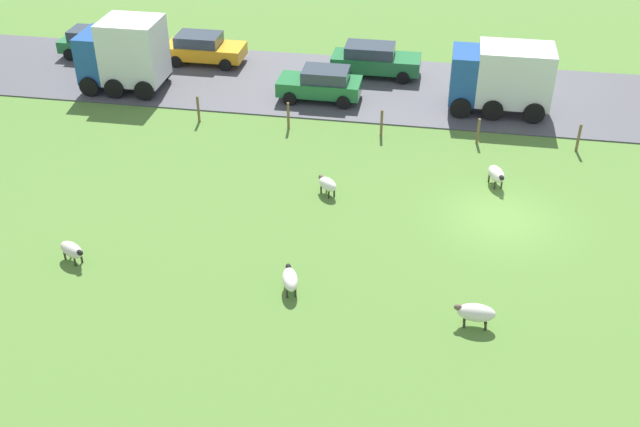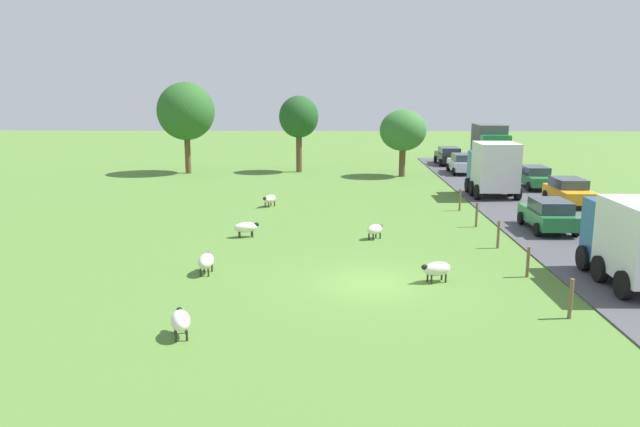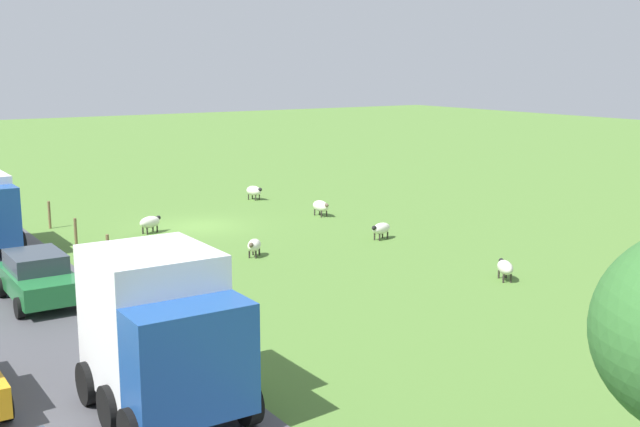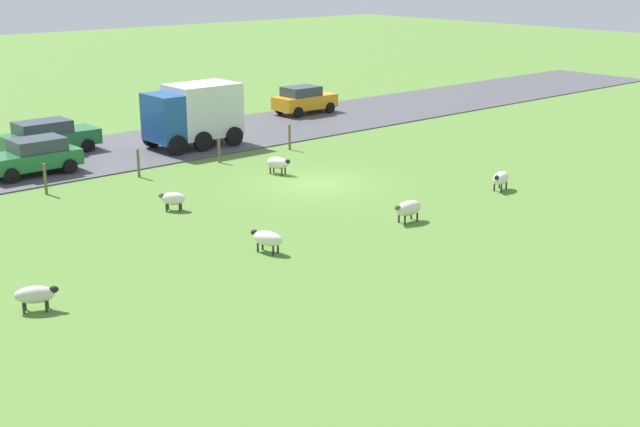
{
  "view_description": "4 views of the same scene",
  "coord_description": "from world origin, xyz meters",
  "px_view_note": "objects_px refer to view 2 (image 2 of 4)",
  "views": [
    {
      "loc": [
        -24.08,
        2.67,
        15.31
      ],
      "look_at": [
        -1.49,
        6.57,
        0.43
      ],
      "focal_mm": 42.22,
      "sensor_mm": 36.0,
      "label": 1
    },
    {
      "loc": [
        -1.35,
        -21.23,
        6.97
      ],
      "look_at": [
        -2.06,
        9.35,
        0.65
      ],
      "focal_mm": 34.24,
      "sensor_mm": 36.0,
      "label": 2
    },
    {
      "loc": [
        14.78,
        33.32,
        7.49
      ],
      "look_at": [
        -2.87,
        6.08,
        1.29
      ],
      "focal_mm": 44.15,
      "sensor_mm": 36.0,
      "label": 3
    },
    {
      "loc": [
        -26.14,
        22.47,
        9.13
      ],
      "look_at": [
        -6.02,
        5.03,
        1.07
      ],
      "focal_mm": 47.49,
      "sensor_mm": 36.0,
      "label": 4
    }
  ],
  "objects_px": {
    "car_3": "(549,214)",
    "car_6": "(449,155)",
    "sheep_0": "(375,229)",
    "truck_2": "(640,239)",
    "sheep_5": "(270,199)",
    "tree_2": "(403,131)",
    "sheep_4": "(246,227)",
    "sheep_1": "(437,269)",
    "sheep_3": "(206,261)",
    "tree_0": "(186,111)",
    "truck_1": "(490,143)",
    "sheep_2": "(180,320)",
    "car_0": "(463,163)",
    "car_1": "(536,177)",
    "car_2": "(569,191)",
    "tree_1": "(299,117)",
    "truck_0": "(493,168)"
  },
  "relations": [
    {
      "from": "sheep_2",
      "to": "truck_1",
      "type": "distance_m",
      "value": 44.81
    },
    {
      "from": "sheep_1",
      "to": "sheep_3",
      "type": "xyz_separation_m",
      "value": [
        -8.61,
        0.82,
        0.01
      ]
    },
    {
      "from": "sheep_3",
      "to": "tree_2",
      "type": "height_order",
      "value": "tree_2"
    },
    {
      "from": "truck_1",
      "to": "sheep_2",
      "type": "bearing_deg",
      "value": -114.76
    },
    {
      "from": "tree_0",
      "to": "car_0",
      "type": "distance_m",
      "value": 23.07
    },
    {
      "from": "sheep_4",
      "to": "car_0",
      "type": "relative_size",
      "value": 0.31
    },
    {
      "from": "car_1",
      "to": "car_6",
      "type": "xyz_separation_m",
      "value": [
        -3.63,
        13.4,
        0.05
      ]
    },
    {
      "from": "sheep_5",
      "to": "truck_1",
      "type": "xyz_separation_m",
      "value": [
        18.26,
        21.19,
        1.48
      ]
    },
    {
      "from": "tree_1",
      "to": "tree_2",
      "type": "height_order",
      "value": "tree_1"
    },
    {
      "from": "sheep_1",
      "to": "truck_0",
      "type": "xyz_separation_m",
      "value": [
        6.54,
        17.92,
        1.38
      ]
    },
    {
      "from": "car_0",
      "to": "car_1",
      "type": "distance_m",
      "value": 8.22
    },
    {
      "from": "sheep_0",
      "to": "tree_0",
      "type": "bearing_deg",
      "value": 122.28
    },
    {
      "from": "car_3",
      "to": "car_6",
      "type": "xyz_separation_m",
      "value": [
        -0.06,
        26.49,
        0.02
      ]
    },
    {
      "from": "tree_2",
      "to": "car_3",
      "type": "height_order",
      "value": "tree_2"
    },
    {
      "from": "car_0",
      "to": "car_3",
      "type": "relative_size",
      "value": 1.01
    },
    {
      "from": "truck_1",
      "to": "car_6",
      "type": "relative_size",
      "value": 1.13
    },
    {
      "from": "sheep_3",
      "to": "tree_0",
      "type": "bearing_deg",
      "value": 104.59
    },
    {
      "from": "tree_2",
      "to": "car_1",
      "type": "height_order",
      "value": "tree_2"
    },
    {
      "from": "sheep_4",
      "to": "truck_1",
      "type": "distance_m",
      "value": 34.3
    },
    {
      "from": "truck_1",
      "to": "car_2",
      "type": "height_order",
      "value": "truck_1"
    },
    {
      "from": "sheep_1",
      "to": "sheep_2",
      "type": "relative_size",
      "value": 1.03
    },
    {
      "from": "sheep_1",
      "to": "truck_0",
      "type": "bearing_deg",
      "value": 69.96
    },
    {
      "from": "tree_1",
      "to": "sheep_4",
      "type": "bearing_deg",
      "value": -93.03
    },
    {
      "from": "sheep_5",
      "to": "tree_2",
      "type": "bearing_deg",
      "value": 54.46
    },
    {
      "from": "tree_1",
      "to": "car_3",
      "type": "relative_size",
      "value": 1.59
    },
    {
      "from": "sheep_1",
      "to": "car_2",
      "type": "relative_size",
      "value": 0.29
    },
    {
      "from": "truck_0",
      "to": "sheep_1",
      "type": "bearing_deg",
      "value": -110.04
    },
    {
      "from": "car_0",
      "to": "car_6",
      "type": "height_order",
      "value": "car_0"
    },
    {
      "from": "car_2",
      "to": "car_6",
      "type": "relative_size",
      "value": 0.95
    },
    {
      "from": "sheep_0",
      "to": "truck_1",
      "type": "distance_m",
      "value": 31.61
    },
    {
      "from": "car_1",
      "to": "car_6",
      "type": "height_order",
      "value": "car_6"
    },
    {
      "from": "sheep_0",
      "to": "truck_2",
      "type": "height_order",
      "value": "truck_2"
    },
    {
      "from": "tree_2",
      "to": "car_6",
      "type": "relative_size",
      "value": 1.21
    },
    {
      "from": "tree_0",
      "to": "truck_2",
      "type": "height_order",
      "value": "tree_0"
    },
    {
      "from": "sheep_4",
      "to": "sheep_5",
      "type": "height_order",
      "value": "sheep_4"
    },
    {
      "from": "car_2",
      "to": "sheep_1",
      "type": "bearing_deg",
      "value": -124.52
    },
    {
      "from": "truck_1",
      "to": "car_6",
      "type": "bearing_deg",
      "value": -168.72
    },
    {
      "from": "sheep_5",
      "to": "sheep_3",
      "type": "bearing_deg",
      "value": -94.33
    },
    {
      "from": "sheep_5",
      "to": "truck_0",
      "type": "xyz_separation_m",
      "value": [
        14.13,
        3.66,
        1.42
      ]
    },
    {
      "from": "sheep_2",
      "to": "sheep_5",
      "type": "bearing_deg",
      "value": 88.54
    },
    {
      "from": "car_0",
      "to": "car_1",
      "type": "xyz_separation_m",
      "value": [
        3.56,
        -7.41,
        -0.06
      ]
    },
    {
      "from": "sheep_3",
      "to": "tree_1",
      "type": "distance_m",
      "value": 29.22
    },
    {
      "from": "tree_2",
      "to": "truck_2",
      "type": "height_order",
      "value": "tree_2"
    },
    {
      "from": "sheep_2",
      "to": "tree_2",
      "type": "bearing_deg",
      "value": 73.24
    },
    {
      "from": "car_3",
      "to": "tree_1",
      "type": "bearing_deg",
      "value": 122.12
    },
    {
      "from": "sheep_0",
      "to": "car_0",
      "type": "xyz_separation_m",
      "value": [
        8.64,
        22.22,
        0.44
      ]
    },
    {
      "from": "sheep_1",
      "to": "car_3",
      "type": "distance_m",
      "value": 10.65
    },
    {
      "from": "sheep_3",
      "to": "car_3",
      "type": "distance_m",
      "value": 17.09
    },
    {
      "from": "sheep_0",
      "to": "sheep_4",
      "type": "relative_size",
      "value": 0.79
    },
    {
      "from": "sheep_1",
      "to": "sheep_0",
      "type": "bearing_deg",
      "value": 105.76
    }
  ]
}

